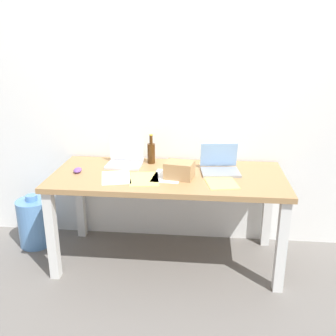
{
  "coord_description": "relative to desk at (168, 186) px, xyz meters",
  "views": [
    {
      "loc": [
        0.27,
        -2.73,
        1.74
      ],
      "look_at": [
        0.0,
        0.0,
        0.8
      ],
      "focal_mm": 40.72,
      "sensor_mm": 36.0,
      "label": 1
    }
  ],
  "objects": [
    {
      "name": "paper_sheet_front_right",
      "position": [
        0.4,
        -0.13,
        0.1
      ],
      "size": [
        0.27,
        0.33,
        0.0
      ],
      "primitive_type": "cube",
      "rotation": [
        0.0,
        0.0,
        0.21
      ],
      "color": "#F4E06B",
      "rests_on": "desk"
    },
    {
      "name": "cardboard_box",
      "position": [
        0.09,
        -0.07,
        0.16
      ],
      "size": [
        0.23,
        0.19,
        0.13
      ],
      "primitive_type": "cube",
      "rotation": [
        0.0,
        0.0,
        -0.18
      ],
      "color": "tan",
      "rests_on": "desk"
    },
    {
      "name": "laptop_left",
      "position": [
        -0.37,
        0.19,
        0.14
      ],
      "size": [
        0.29,
        0.23,
        0.21
      ],
      "color": "silver",
      "rests_on": "desk"
    },
    {
      "name": "paper_sheet_center",
      "position": [
        -0.0,
        -0.04,
        0.1
      ],
      "size": [
        0.23,
        0.31,
        0.0
      ],
      "primitive_type": "cube",
      "rotation": [
        0.0,
        0.0,
        -0.08
      ],
      "color": "white",
      "rests_on": "desk"
    },
    {
      "name": "desk",
      "position": [
        0.0,
        0.0,
        0.0
      ],
      "size": [
        1.78,
        0.78,
        0.75
      ],
      "color": "#A37A4C",
      "rests_on": "ground"
    },
    {
      "name": "beer_bottle",
      "position": [
        -0.17,
        0.26,
        0.19
      ],
      "size": [
        0.06,
        0.06,
        0.25
      ],
      "color": "#47280F",
      "rests_on": "desk"
    },
    {
      "name": "water_cooler_jug",
      "position": [
        -1.19,
        0.13,
        -0.44
      ],
      "size": [
        0.28,
        0.28,
        0.47
      ],
      "color": "#598CC6",
      "rests_on": "ground"
    },
    {
      "name": "laptop_right",
      "position": [
        0.4,
        0.1,
        0.14
      ],
      "size": [
        0.32,
        0.27,
        0.21
      ],
      "color": "gray",
      "rests_on": "desk"
    },
    {
      "name": "paper_yellow_folder",
      "position": [
        -0.16,
        -0.12,
        0.1
      ],
      "size": [
        0.25,
        0.33,
        0.0
      ],
      "primitive_type": "cube",
      "rotation": [
        0.0,
        0.0,
        0.16
      ],
      "color": "#F4E06B",
      "rests_on": "desk"
    },
    {
      "name": "ground_plane",
      "position": [
        0.0,
        0.0,
        -0.65
      ],
      "size": [
        8.0,
        8.0,
        0.0
      ],
      "primitive_type": "plane",
      "color": "slate"
    },
    {
      "name": "back_wall",
      "position": [
        0.0,
        0.45,
        0.65
      ],
      "size": [
        5.2,
        0.08,
        2.6
      ],
      "primitive_type": "cube",
      "color": "white",
      "rests_on": "ground"
    },
    {
      "name": "paper_sheet_front_left",
      "position": [
        -0.38,
        -0.12,
        0.1
      ],
      "size": [
        0.28,
        0.34,
        0.0
      ],
      "primitive_type": "cube",
      "rotation": [
        0.0,
        0.0,
        0.26
      ],
      "color": "white",
      "rests_on": "desk"
    },
    {
      "name": "computer_mouse",
      "position": [
        -0.7,
        -0.03,
        0.11
      ],
      "size": [
        0.07,
        0.1,
        0.03
      ],
      "primitive_type": "ellipsoid",
      "rotation": [
        0.0,
        0.0,
        0.08
      ],
      "color": "#724799",
      "rests_on": "desk"
    }
  ]
}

